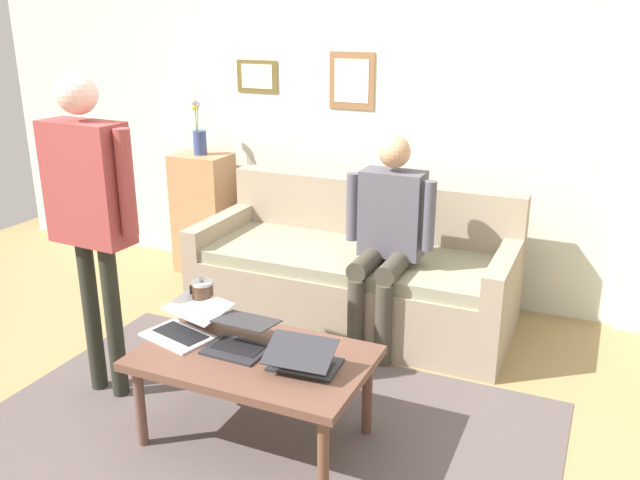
% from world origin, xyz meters
% --- Properties ---
extents(ground_plane, '(7.68, 7.68, 0.00)m').
position_xyz_m(ground_plane, '(0.00, 0.00, 0.00)').
color(ground_plane, '#9C8153').
extents(area_rug, '(2.77, 2.08, 0.01)m').
position_xyz_m(area_rug, '(0.04, -0.01, 0.00)').
color(area_rug, '#574C4B').
rests_on(area_rug, ground_plane).
extents(back_wall, '(7.04, 0.11, 2.70)m').
position_xyz_m(back_wall, '(0.00, -2.20, 1.35)').
color(back_wall, silver).
rests_on(back_wall, ground_plane).
extents(couch, '(2.05, 0.87, 0.88)m').
position_xyz_m(couch, '(0.10, -1.55, 0.31)').
color(couch, tan).
rests_on(couch, ground_plane).
extents(coffee_table, '(1.08, 0.66, 0.46)m').
position_xyz_m(coffee_table, '(0.04, -0.11, 0.41)').
color(coffee_table, brown).
rests_on(coffee_table, ground_plane).
extents(laptop_left, '(0.29, 0.31, 0.13)m').
position_xyz_m(laptop_left, '(0.13, -0.14, 0.50)').
color(laptop_left, '#28282D').
rests_on(laptop_left, coffee_table).
extents(laptop_center, '(0.32, 0.29, 0.15)m').
position_xyz_m(laptop_center, '(-0.22, -0.08, 0.50)').
color(laptop_center, '#28282D').
rests_on(laptop_center, coffee_table).
extents(laptop_right, '(0.41, 0.42, 0.14)m').
position_xyz_m(laptop_right, '(0.45, -0.15, 0.50)').
color(laptop_right, silver).
rests_on(laptop_right, coffee_table).
extents(french_press, '(0.13, 0.11, 0.24)m').
position_xyz_m(french_press, '(0.46, -0.33, 0.56)').
color(french_press, '#4C3323').
rests_on(french_press, coffee_table).
extents(side_shelf, '(0.42, 0.32, 0.93)m').
position_xyz_m(side_shelf, '(1.51, -1.92, 0.46)').
color(side_shelf, '#B17E56').
rests_on(side_shelf, ground_plane).
extents(flower_vase, '(0.10, 0.10, 0.42)m').
position_xyz_m(flower_vase, '(1.51, -1.92, 1.07)').
color(flower_vase, '#394781').
rests_on(flower_vase, side_shelf).
extents(person_standing, '(0.59, 0.21, 1.69)m').
position_xyz_m(person_standing, '(0.98, -0.16, 1.08)').
color(person_standing, '#282920').
rests_on(person_standing, ground_plane).
extents(person_seated, '(0.55, 0.51, 1.28)m').
position_xyz_m(person_seated, '(-0.19, -1.32, 0.73)').
color(person_seated, '#443E32').
rests_on(person_seated, ground_plane).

